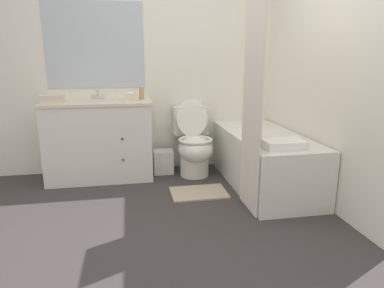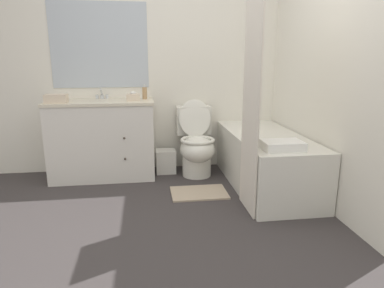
{
  "view_description": "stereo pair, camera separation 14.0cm",
  "coord_description": "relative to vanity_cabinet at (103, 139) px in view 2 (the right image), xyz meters",
  "views": [
    {
      "loc": [
        -0.41,
        -2.32,
        1.31
      ],
      "look_at": [
        0.17,
        0.77,
        0.52
      ],
      "focal_mm": 32.0,
      "sensor_mm": 36.0,
      "label": 1
    },
    {
      "loc": [
        -0.27,
        -2.35,
        1.31
      ],
      "look_at": [
        0.17,
        0.77,
        0.52
      ],
      "focal_mm": 32.0,
      "sensor_mm": 36.0,
      "label": 2
    }
  ],
  "objects": [
    {
      "name": "bathtub",
      "position": [
        1.7,
        -0.53,
        -0.16
      ],
      "size": [
        0.68,
        1.59,
        0.55
      ],
      "color": "silver",
      "rests_on": "ground_plane"
    },
    {
      "name": "tissue_box",
      "position": [
        0.36,
        -0.05,
        0.46
      ],
      "size": [
        0.14,
        0.12,
        0.1
      ],
      "color": "beige",
      "rests_on": "vanity_cabinet"
    },
    {
      "name": "ground_plane",
      "position": [
        0.74,
        -1.46,
        -0.44
      ],
      "size": [
        14.0,
        14.0,
        0.0
      ],
      "primitive_type": "plane",
      "color": "#383333"
    },
    {
      "name": "bath_mat",
      "position": [
        0.98,
        -0.66,
        -0.43
      ],
      "size": [
        0.55,
        0.38,
        0.02
      ],
      "color": "tan",
      "rests_on": "ground_plane"
    },
    {
      "name": "vanity_cabinet",
      "position": [
        0.0,
        0.0,
        0.0
      ],
      "size": [
        1.14,
        0.56,
        0.87
      ],
      "color": "silver",
      "rests_on": "ground_plane"
    },
    {
      "name": "hand_towel_folded",
      "position": [
        -0.42,
        -0.14,
        0.47
      ],
      "size": [
        0.22,
        0.15,
        0.09
      ],
      "color": "beige",
      "rests_on": "vanity_cabinet"
    },
    {
      "name": "sink_faucet",
      "position": [
        -0.0,
        0.19,
        0.46
      ],
      "size": [
        0.14,
        0.12,
        0.12
      ],
      "color": "silver",
      "rests_on": "vanity_cabinet"
    },
    {
      "name": "soap_dispenser",
      "position": [
        0.48,
        0.08,
        0.5
      ],
      "size": [
        0.05,
        0.05,
        0.16
      ],
      "color": "tan",
      "rests_on": "vanity_cabinet"
    },
    {
      "name": "wall_right",
      "position": [
        2.08,
        -0.6,
        0.81
      ],
      "size": [
        0.05,
        2.72,
        2.5
      ],
      "color": "white",
      "rests_on": "ground_plane"
    },
    {
      "name": "wall_back",
      "position": [
        0.73,
        0.29,
        0.81
      ],
      "size": [
        8.0,
        0.06,
        2.5
      ],
      "color": "white",
      "rests_on": "ground_plane"
    },
    {
      "name": "shower_curtain",
      "position": [
        1.35,
        -1.07,
        0.5
      ],
      "size": [
        0.01,
        0.43,
        1.87
      ],
      "color": "silver",
      "rests_on": "ground_plane"
    },
    {
      "name": "toilet",
      "position": [
        1.04,
        -0.08,
        -0.09
      ],
      "size": [
        0.4,
        0.64,
        0.85
      ],
      "color": "silver",
      "rests_on": "ground_plane"
    },
    {
      "name": "bath_towel_folded",
      "position": [
        1.63,
        -1.11,
        0.15
      ],
      "size": [
        0.34,
        0.24,
        0.07
      ],
      "color": "white",
      "rests_on": "bathtub"
    },
    {
      "name": "wastebasket",
      "position": [
        0.7,
        0.04,
        -0.3
      ],
      "size": [
        0.23,
        0.19,
        0.27
      ],
      "color": "silver",
      "rests_on": "ground_plane"
    }
  ]
}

